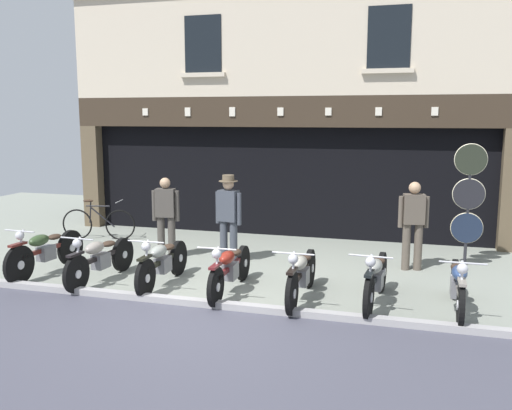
% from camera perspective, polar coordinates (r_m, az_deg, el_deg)
% --- Properties ---
extents(ground, '(22.45, 22.00, 0.18)m').
position_cam_1_polar(ground, '(7.69, -8.58, -13.06)').
color(ground, gray).
extents(shop_facade, '(10.75, 4.42, 5.89)m').
position_cam_1_polar(shop_facade, '(14.84, 4.26, 4.45)').
color(shop_facade, black).
rests_on(shop_facade, ground).
extents(motorcycle_far_left, '(0.62, 2.03, 0.93)m').
position_cam_1_polar(motorcycle_far_left, '(10.79, -20.86, -4.41)').
color(motorcycle_far_left, black).
rests_on(motorcycle_far_left, ground).
extents(motorcycle_left, '(0.62, 2.00, 0.91)m').
position_cam_1_polar(motorcycle_left, '(10.02, -15.76, -5.27)').
color(motorcycle_left, black).
rests_on(motorcycle_left, ground).
extents(motorcycle_center_left, '(0.62, 1.94, 0.91)m').
position_cam_1_polar(motorcycle_center_left, '(9.54, -9.63, -5.77)').
color(motorcycle_center_left, black).
rests_on(motorcycle_center_left, ground).
extents(motorcycle_center, '(0.62, 2.05, 0.90)m').
position_cam_1_polar(motorcycle_center, '(9.05, -2.71, -6.49)').
color(motorcycle_center, black).
rests_on(motorcycle_center, ground).
extents(motorcycle_center_right, '(0.62, 2.05, 0.92)m').
position_cam_1_polar(motorcycle_center_right, '(8.72, 4.69, -7.07)').
color(motorcycle_center_right, black).
rests_on(motorcycle_center_right, ground).
extents(motorcycle_right, '(0.62, 2.03, 0.92)m').
position_cam_1_polar(motorcycle_right, '(8.67, 12.22, -7.31)').
color(motorcycle_right, black).
rests_on(motorcycle_right, ground).
extents(motorcycle_far_right, '(0.62, 1.93, 0.90)m').
position_cam_1_polar(motorcycle_far_right, '(8.71, 20.07, -7.68)').
color(motorcycle_far_right, black).
rests_on(motorcycle_far_right, ground).
extents(salesman_left, '(0.55, 0.28, 1.64)m').
position_cam_1_polar(salesman_left, '(11.24, -9.26, -0.92)').
color(salesman_left, '#47423D').
rests_on(salesman_left, ground).
extents(shopkeeper_center, '(0.55, 0.37, 1.73)m').
position_cam_1_polar(shopkeeper_center, '(10.78, -2.85, -0.92)').
color(shopkeeper_center, '#3D424C').
rests_on(shopkeeper_center, ground).
extents(salesman_right, '(0.55, 0.29, 1.66)m').
position_cam_1_polar(salesman_right, '(10.66, 15.88, -1.63)').
color(salesman_right, brown).
rests_on(salesman_right, ground).
extents(tyre_sign_pole, '(0.60, 0.06, 2.35)m').
position_cam_1_polar(tyre_sign_pole, '(11.23, 21.04, 0.93)').
color(tyre_sign_pole, '#232328').
rests_on(tyre_sign_pole, ground).
extents(advert_board_near, '(0.67, 0.03, 0.96)m').
position_cam_1_polar(advert_board_near, '(13.91, -6.17, 4.44)').
color(advert_board_near, beige).
extents(leaning_bicycle, '(1.72, 0.54, 0.95)m').
position_cam_1_polar(leaning_bicycle, '(13.47, -15.92, -1.79)').
color(leaning_bicycle, black).
rests_on(leaning_bicycle, ground).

